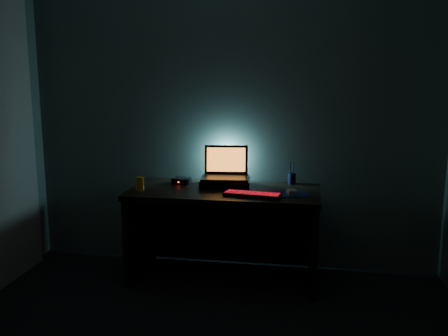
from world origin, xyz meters
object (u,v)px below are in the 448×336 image
keyboard (252,194)px  juice_glass (140,184)px  router (182,181)px  laptop (226,170)px  mouse (292,192)px  pen_cup (292,178)px

keyboard → juice_glass: bearing=-173.6°
juice_glass → router: size_ratio=0.65×
laptop → mouse: (0.55, -0.25, -0.10)m
router → laptop: bearing=17.5°
laptop → pen_cup: 0.56m
laptop → keyboard: 0.45m
laptop → pen_cup: bearing=6.9°
keyboard → router: 0.71m
keyboard → mouse: 0.31m
mouse → juice_glass: size_ratio=1.00×
keyboard → router: bearing=160.7°
keyboard → laptop: bearing=135.3°
keyboard → juice_glass: size_ratio=4.13×
pen_cup → keyboard: bearing=-120.2°
juice_glass → router: juice_glass is taller
laptop → router: 0.38m
juice_glass → router: (0.26, 0.30, -0.03)m
laptop → mouse: size_ratio=3.75×
laptop → keyboard: (0.26, -0.35, -0.11)m
pen_cup → juice_glass: juice_glass is taller
mouse → router: size_ratio=0.65×
juice_glass → laptop: bearing=26.8°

